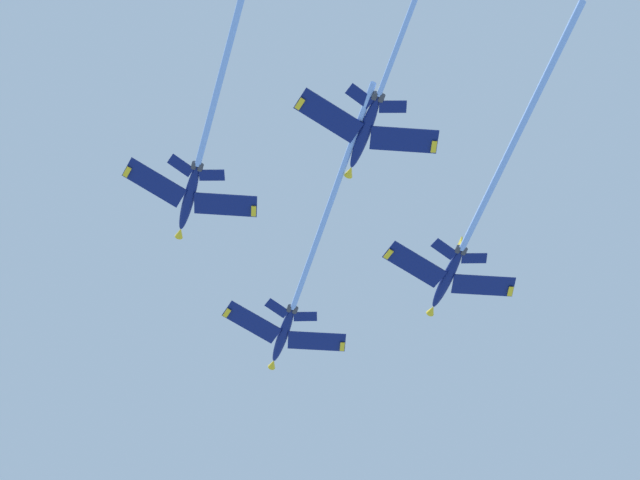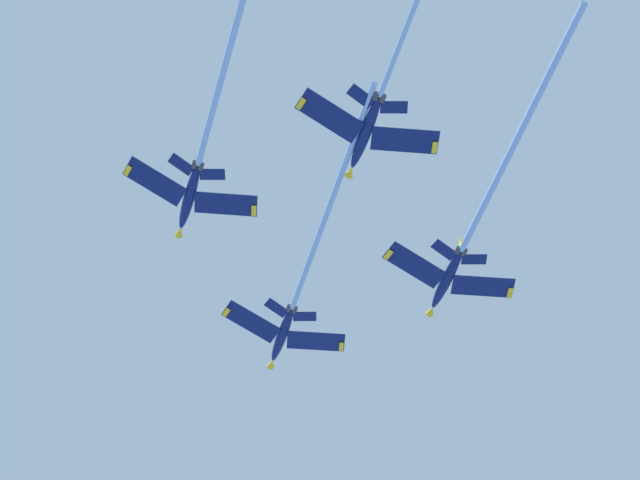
% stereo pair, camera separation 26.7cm
% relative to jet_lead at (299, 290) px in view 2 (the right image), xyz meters
% --- Properties ---
extents(jet_lead, '(37.74, 38.04, 23.25)m').
position_rel_jet_lead_xyz_m(jet_lead, '(0.00, 0.00, 0.00)').
color(jet_lead, navy).
extents(jet_left_wing, '(36.23, 36.92, 22.28)m').
position_rel_jet_lead_xyz_m(jet_left_wing, '(-27.04, 0.12, -8.45)').
color(jet_left_wing, navy).
extents(jet_right_wing, '(36.93, 37.42, 24.25)m').
position_rel_jet_lead_xyz_m(jet_right_wing, '(0.97, -27.37, -8.84)').
color(jet_right_wing, navy).
extents(jet_slot, '(33.01, 33.66, 20.49)m').
position_rel_jet_lead_xyz_m(jet_slot, '(-22.29, -24.26, -14.89)').
color(jet_slot, navy).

